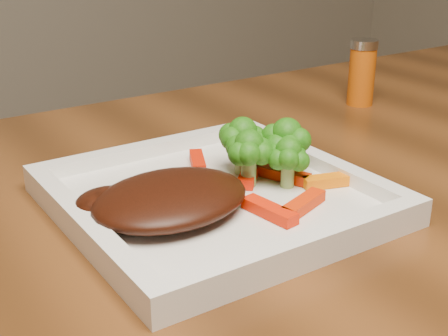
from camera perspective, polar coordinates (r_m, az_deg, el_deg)
plate at (r=0.58m, az=-0.83°, el=-3.06°), size 0.27×0.27×0.01m
steak at (r=0.53m, az=-4.91°, el=-2.77°), size 0.15×0.12×0.03m
broccoli_0 at (r=0.61m, az=1.71°, el=2.59°), size 0.07×0.07×0.07m
broccoli_1 at (r=0.61m, az=5.73°, el=2.08°), size 0.06×0.06×0.06m
broccoli_2 at (r=0.58m, az=5.89°, el=0.98°), size 0.06×0.06×0.06m
broccoli_3 at (r=0.58m, az=2.30°, el=1.23°), size 0.06×0.06×0.06m
carrot_0 at (r=0.55m, az=7.29°, el=-3.25°), size 0.06×0.03×0.01m
carrot_1 at (r=0.60m, az=9.74°, el=-1.13°), size 0.06×0.03×0.01m
carrot_2 at (r=0.53m, az=4.18°, el=-3.90°), size 0.02×0.06×0.01m
carrot_3 at (r=0.66m, az=4.60°, el=1.45°), size 0.05×0.02×0.01m
carrot_4 at (r=0.64m, az=-2.43°, el=0.59°), size 0.03×0.05×0.01m
carrot_5 at (r=0.61m, az=5.40°, el=-0.59°), size 0.03×0.06×0.01m
carrot_6 at (r=0.61m, az=2.33°, el=-0.56°), size 0.05×0.05×0.01m
spice_shaker at (r=0.90m, az=12.49°, el=8.52°), size 0.05×0.05×0.09m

